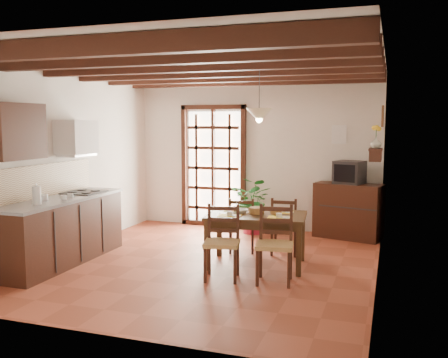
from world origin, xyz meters
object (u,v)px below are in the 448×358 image
at_px(dining_table, 256,221).
at_px(chair_near_left, 222,256).
at_px(crt_tv, 349,172).
at_px(chair_far_left, 242,235).
at_px(pendant_lamp, 259,114).
at_px(kitchen_counter, 62,229).
at_px(potted_plant, 253,201).
at_px(chair_near_right, 275,259).
at_px(sideboard, 348,211).
at_px(chair_far_right, 285,236).

height_order(dining_table, chair_near_left, chair_near_left).
bearing_deg(crt_tv, chair_near_left, -96.48).
distance_m(chair_far_left, pendant_lamp, 1.93).
relative_size(kitchen_counter, potted_plant, 1.05).
relative_size(chair_near_right, sideboard, 0.87).
bearing_deg(kitchen_counter, pendant_lamp, 17.76).
bearing_deg(pendant_lamp, chair_near_right, -61.34).
bearing_deg(sideboard, crt_tv, -75.76).
distance_m(chair_far_left, sideboard, 2.07).
xyz_separation_m(chair_far_left, chair_far_right, (0.65, 0.07, 0.01)).
xyz_separation_m(dining_table, potted_plant, (-0.57, 1.94, -0.06)).
xyz_separation_m(potted_plant, pendant_lamp, (0.57, -1.84, 1.51)).
xyz_separation_m(dining_table, pendant_lamp, (0.00, 0.10, 1.45)).
distance_m(chair_far_left, chair_far_right, 0.66).
xyz_separation_m(chair_near_right, sideboard, (0.65, 2.72, 0.17)).
relative_size(dining_table, chair_near_right, 1.48).
bearing_deg(pendant_lamp, chair_far_right, 67.30).
xyz_separation_m(chair_near_right, chair_far_right, (-0.15, 1.34, -0.03)).
bearing_deg(potted_plant, chair_far_left, -82.57).
distance_m(kitchen_counter, dining_table, 2.72).
bearing_deg(chair_far_right, chair_far_left, 3.33).
height_order(chair_near_left, chair_near_right, chair_near_right).
height_order(chair_near_right, sideboard, chair_near_right).
height_order(crt_tv, pendant_lamp, pendant_lamp).
distance_m(kitchen_counter, pendant_lamp, 3.18).
bearing_deg(chair_far_right, sideboard, -123.02).
xyz_separation_m(kitchen_counter, dining_table, (2.61, 0.74, 0.15)).
relative_size(chair_far_left, chair_far_right, 0.97).
xyz_separation_m(kitchen_counter, sideboard, (3.67, 2.83, -0.01)).
bearing_deg(chair_near_right, dining_table, 114.52).
bearing_deg(sideboard, kitchen_counter, -128.15).
relative_size(sideboard, potted_plant, 0.51).
bearing_deg(chair_far_right, chair_near_left, 67.27).
bearing_deg(chair_near_right, crt_tv, 68.66).
relative_size(chair_far_right, sideboard, 0.79).
distance_m(potted_plant, pendant_lamp, 2.44).
relative_size(kitchen_counter, chair_near_right, 2.37).
xyz_separation_m(chair_far_left, crt_tv, (1.46, 1.45, 0.86)).
distance_m(chair_far_right, crt_tv, 1.81).
bearing_deg(potted_plant, chair_near_right, -69.32).
height_order(kitchen_counter, potted_plant, potted_plant).
bearing_deg(crt_tv, pendant_lamp, -99.32).
relative_size(dining_table, chair_far_right, 1.63).
relative_size(chair_near_right, chair_far_right, 1.10).
relative_size(chair_far_left, pendant_lamp, 0.99).
relative_size(crt_tv, pendant_lamp, 0.66).
relative_size(chair_near_left, crt_tv, 1.67).
bearing_deg(chair_near_left, dining_table, 58.44).
distance_m(chair_near_left, potted_plant, 2.68).
bearing_deg(chair_near_right, sideboard, 68.69).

